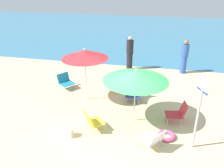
{
  "coord_description": "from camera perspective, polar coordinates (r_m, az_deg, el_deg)",
  "views": [
    {
      "loc": [
        0.98,
        -6.11,
        4.29
      ],
      "look_at": [
        -0.63,
        1.41,
        0.7
      ],
      "focal_mm": 37.96,
      "sensor_mm": 36.0,
      "label": 1
    }
  ],
  "objects": [
    {
      "name": "person_b",
      "position": [
        11.53,
        17.06,
        6.29
      ],
      "size": [
        0.32,
        0.32,
        1.59
      ],
      "rotation": [
        0.0,
        0.0,
        3.43
      ],
      "color": "#2D519E",
      "rests_on": "ground_plane"
    },
    {
      "name": "ground_plane",
      "position": [
        7.53,
        2.49,
        -9.73
      ],
      "size": [
        40.0,
        40.0,
        0.0
      ],
      "primitive_type": "plane",
      "color": "#D3BC8C"
    },
    {
      "name": "beach_chair_b",
      "position": [
        9.39,
        1.34,
        0.2
      ],
      "size": [
        0.69,
        0.69,
        0.64
      ],
      "rotation": [
        0.0,
        0.0,
        -2.15
      ],
      "color": "gold",
      "rests_on": "ground_plane"
    },
    {
      "name": "beach_chair_f",
      "position": [
        9.84,
        -11.19,
        0.73
      ],
      "size": [
        0.74,
        0.74,
        0.61
      ],
      "rotation": [
        0.0,
        0.0,
        -0.6
      ],
      "color": "teal",
      "rests_on": "ground_plane"
    },
    {
      "name": "beach_chair_d",
      "position": [
        8.78,
        5.28,
        -1.83
      ],
      "size": [
        0.56,
        0.62,
        0.64
      ],
      "rotation": [
        0.0,
        0.0,
        -1.56
      ],
      "color": "navy",
      "rests_on": "ground_plane"
    },
    {
      "name": "umbrella_green",
      "position": [
        7.01,
        5.73,
        1.98
      ],
      "size": [
        1.97,
        1.97,
        1.77
      ],
      "color": "silver",
      "rests_on": "ground_plane"
    },
    {
      "name": "beach_chair_a",
      "position": [
        7.75,
        15.59,
        -6.64
      ],
      "size": [
        0.68,
        0.55,
        0.66
      ],
      "rotation": [
        0.0,
        0.0,
        -2.97
      ],
      "color": "red",
      "rests_on": "ground_plane"
    },
    {
      "name": "beach_chair_e",
      "position": [
        7.12,
        -4.72,
        -8.73
      ],
      "size": [
        0.72,
        0.72,
        0.65
      ],
      "rotation": [
        0.0,
        0.0,
        0.72
      ],
      "color": "gold",
      "rests_on": "ground_plane"
    },
    {
      "name": "umbrella_red",
      "position": [
        8.29,
        -6.56,
        7.14
      ],
      "size": [
        1.64,
        1.64,
        1.98
      ],
      "color": "silver",
      "rests_on": "ground_plane"
    },
    {
      "name": "swim_ring",
      "position": [
        7.14,
        12.93,
        -12.04
      ],
      "size": [
        0.52,
        0.52,
        0.12
      ],
      "primitive_type": "torus",
      "color": "#E54C7F",
      "rests_on": "ground_plane"
    },
    {
      "name": "sea_water",
      "position": [
        19.78,
        9.17,
        12.21
      ],
      "size": [
        40.0,
        16.0,
        0.01
      ],
      "primitive_type": "cube",
      "color": "teal",
      "rests_on": "ground_plane"
    },
    {
      "name": "beach_bag",
      "position": [
        7.09,
        -10.39,
        -11.41
      ],
      "size": [
        0.24,
        0.2,
        0.26
      ],
      "primitive_type": "cube",
      "rotation": [
        0.0,
        0.0,
        6.23
      ],
      "color": "silver",
      "rests_on": "ground_plane"
    },
    {
      "name": "beach_chair_c",
      "position": [
        6.56,
        9.93,
        -12.73
      ],
      "size": [
        0.76,
        0.76,
        0.57
      ],
      "rotation": [
        0.0,
        0.0,
        2.45
      ],
      "color": "white",
      "rests_on": "ground_plane"
    },
    {
      "name": "person_a",
      "position": [
        11.5,
        4.3,
        7.41
      ],
      "size": [
        0.33,
        0.33,
        1.64
      ],
      "rotation": [
        0.0,
        0.0,
        6.06
      ],
      "color": "black",
      "rests_on": "ground_plane"
    },
    {
      "name": "warning_sign",
      "position": [
        6.3,
        20.43,
        -4.32
      ],
      "size": [
        0.21,
        0.41,
        2.13
      ],
      "rotation": [
        0.0,
        0.0,
        0.42
      ],
      "color": "#ADADB2",
      "rests_on": "ground_plane"
    }
  ]
}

